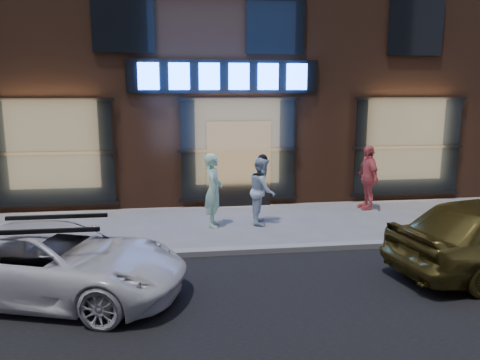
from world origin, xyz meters
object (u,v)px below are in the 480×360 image
object	(u,v)px
man_bowtie	(213,190)
white_suv	(54,262)
man_cap	(262,190)
passerby	(368,177)

from	to	relation	value
man_bowtie	white_suv	distance (m)	4.58
man_cap	passerby	bearing A→B (deg)	-61.58
man_cap	white_suv	world-z (taller)	man_cap
man_cap	passerby	xyz separation A→B (m)	(3.12, 1.00, 0.06)
man_cap	passerby	distance (m)	3.28
passerby	man_bowtie	bearing A→B (deg)	-78.64
man_cap	passerby	size ratio (longest dim) A/B	0.93
man_cap	white_suv	xyz separation A→B (m)	(-4.02, -3.73, -0.24)
man_bowtie	white_suv	size ratio (longest dim) A/B	0.42
man_bowtie	man_cap	xyz separation A→B (m)	(1.21, 0.12, -0.06)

